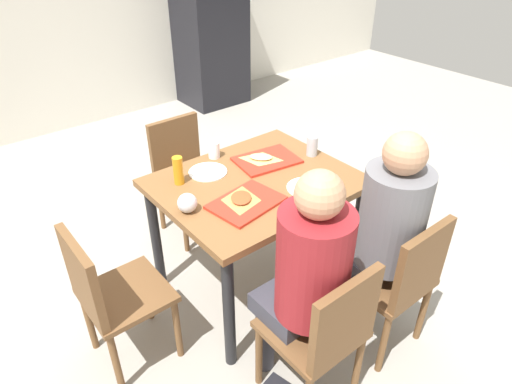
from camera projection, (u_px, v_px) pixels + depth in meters
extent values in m
cube|color=#9E998E|center=(256.00, 284.00, 2.96)|extent=(10.00, 10.00, 0.02)
cube|color=brown|center=(256.00, 183.00, 2.54)|extent=(1.07, 0.87, 0.04)
cylinder|color=black|center=(229.00, 312.00, 2.25)|extent=(0.06, 0.06, 0.74)
cylinder|color=black|center=(356.00, 238.00, 2.76)|extent=(0.06, 0.06, 0.74)
cylinder|color=black|center=(156.00, 239.00, 2.75)|extent=(0.06, 0.06, 0.74)
cylinder|color=black|center=(275.00, 187.00, 3.25)|extent=(0.06, 0.06, 0.74)
cube|color=brown|center=(311.00, 329.00, 2.10)|extent=(0.40, 0.40, 0.03)
cube|color=brown|center=(345.00, 320.00, 1.86)|extent=(0.38, 0.04, 0.40)
cylinder|color=brown|center=(259.00, 355.00, 2.24)|extent=(0.04, 0.04, 0.41)
cylinder|color=brown|center=(309.00, 321.00, 2.42)|extent=(0.04, 0.04, 0.41)
cylinder|color=brown|center=(358.00, 364.00, 2.19)|extent=(0.04, 0.04, 0.41)
cube|color=brown|center=(384.00, 278.00, 2.38)|extent=(0.40, 0.40, 0.03)
cube|color=brown|center=(422.00, 265.00, 2.15)|extent=(0.38, 0.04, 0.40)
cylinder|color=brown|center=(334.00, 304.00, 2.52)|extent=(0.04, 0.04, 0.41)
cylinder|color=brown|center=(373.00, 278.00, 2.70)|extent=(0.04, 0.04, 0.41)
cylinder|color=brown|center=(383.00, 343.00, 2.30)|extent=(0.04, 0.04, 0.41)
cylinder|color=brown|center=(423.00, 311.00, 2.48)|extent=(0.04, 0.04, 0.41)
cube|color=brown|center=(191.00, 181.00, 3.21)|extent=(0.40, 0.40, 0.03)
cube|color=brown|center=(175.00, 145.00, 3.21)|extent=(0.38, 0.04, 0.40)
cylinder|color=brown|center=(225.00, 209.00, 3.30)|extent=(0.04, 0.04, 0.41)
cylinder|color=brown|center=(185.00, 227.00, 3.12)|extent=(0.04, 0.04, 0.41)
cylinder|color=brown|center=(200.00, 190.00, 3.53)|extent=(0.04, 0.04, 0.41)
cylinder|color=brown|center=(161.00, 205.00, 3.35)|extent=(0.04, 0.04, 0.41)
cube|color=brown|center=(126.00, 294.00, 2.28)|extent=(0.40, 0.40, 0.03)
cube|color=brown|center=(82.00, 278.00, 2.07)|extent=(0.04, 0.38, 0.40)
cylinder|color=brown|center=(147.00, 292.00, 2.60)|extent=(0.04, 0.04, 0.41)
cylinder|color=brown|center=(177.00, 328.00, 2.38)|extent=(0.04, 0.04, 0.41)
cylinder|color=brown|center=(89.00, 321.00, 2.42)|extent=(0.04, 0.04, 0.41)
cylinder|color=brown|center=(116.00, 363.00, 2.20)|extent=(0.04, 0.04, 0.41)
cylinder|color=#383842|center=(265.00, 336.00, 2.31)|extent=(0.10, 0.10, 0.44)
cylinder|color=#383842|center=(288.00, 321.00, 2.40)|extent=(0.10, 0.10, 0.44)
cube|color=#383842|center=(292.00, 302.00, 2.15)|extent=(0.32, 0.28, 0.10)
cylinder|color=maroon|center=(313.00, 265.00, 1.91)|extent=(0.32, 0.32, 0.52)
sphere|color=tan|center=(320.00, 195.00, 1.72)|extent=(0.20, 0.20, 0.20)
cylinder|color=#383842|center=(337.00, 289.00, 2.60)|extent=(0.10, 0.10, 0.44)
cylinder|color=#383842|center=(356.00, 277.00, 2.68)|extent=(0.10, 0.10, 0.44)
cube|color=#383842|center=(366.00, 256.00, 2.43)|extent=(0.32, 0.28, 0.10)
cylinder|color=slate|center=(392.00, 218.00, 2.19)|extent=(0.32, 0.32, 0.52)
sphere|color=tan|center=(405.00, 154.00, 2.00)|extent=(0.20, 0.20, 0.20)
cube|color=red|center=(246.00, 203.00, 2.33)|extent=(0.39, 0.31, 0.02)
cube|color=red|center=(267.00, 160.00, 2.71)|extent=(0.39, 0.31, 0.02)
cylinder|color=white|center=(208.00, 172.00, 2.60)|extent=(0.22, 0.22, 0.01)
cylinder|color=white|center=(307.00, 188.00, 2.46)|extent=(0.22, 0.22, 0.01)
pyramid|color=#C68C47|center=(241.00, 199.00, 2.33)|extent=(0.24, 0.24, 0.01)
ellipsoid|color=#B74723|center=(241.00, 197.00, 2.32)|extent=(0.17, 0.17, 0.01)
pyramid|color=#DBAD60|center=(261.00, 158.00, 2.70)|extent=(0.23, 0.23, 0.01)
ellipsoid|color=#D8C67F|center=(261.00, 157.00, 2.70)|extent=(0.16, 0.16, 0.01)
cylinder|color=white|center=(214.00, 150.00, 2.73)|extent=(0.07, 0.07, 0.10)
cylinder|color=white|center=(307.00, 200.00, 2.27)|extent=(0.07, 0.07, 0.10)
cylinder|color=#B7BCC6|center=(312.00, 146.00, 2.75)|extent=(0.07, 0.07, 0.12)
cylinder|color=orange|center=(178.00, 170.00, 2.46)|extent=(0.06, 0.06, 0.16)
sphere|color=silver|center=(187.00, 203.00, 2.25)|extent=(0.10, 0.10, 0.10)
cube|color=black|center=(210.00, 21.00, 5.17)|extent=(0.70, 0.60, 1.90)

